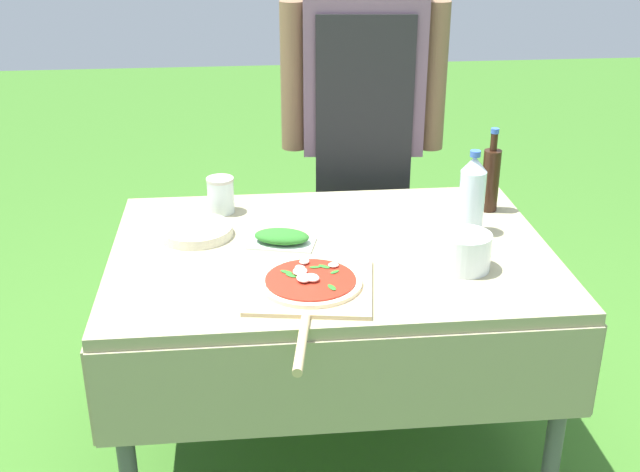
{
  "coord_description": "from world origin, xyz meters",
  "views": [
    {
      "loc": [
        -0.25,
        -2.17,
        1.76
      ],
      "look_at": [
        -0.03,
        0.0,
        0.78
      ],
      "focal_mm": 45.0,
      "sensor_mm": 36.0,
      "label": 1
    }
  ],
  "objects_px": {
    "prep_table": "(331,274)",
    "oil_bottle": "(491,178)",
    "water_bottle": "(472,194)",
    "herb_container": "(282,238)",
    "sauce_jar": "(221,197)",
    "mixing_tub": "(465,251)",
    "person_cook": "(363,112)",
    "plate_stack": "(196,231)",
    "pizza_on_peel": "(310,286)"
  },
  "relations": [
    {
      "from": "prep_table",
      "to": "plate_stack",
      "type": "relative_size",
      "value": 5.83
    },
    {
      "from": "person_cook",
      "to": "sauce_jar",
      "type": "distance_m",
      "value": 0.69
    },
    {
      "from": "pizza_on_peel",
      "to": "water_bottle",
      "type": "height_order",
      "value": "water_bottle"
    },
    {
      "from": "water_bottle",
      "to": "oil_bottle",
      "type": "bearing_deg",
      "value": 56.95
    },
    {
      "from": "plate_stack",
      "to": "oil_bottle",
      "type": "bearing_deg",
      "value": 6.97
    },
    {
      "from": "water_bottle",
      "to": "mixing_tub",
      "type": "relative_size",
      "value": 1.8
    },
    {
      "from": "pizza_on_peel",
      "to": "sauce_jar",
      "type": "xyz_separation_m",
      "value": [
        -0.25,
        0.58,
        0.04
      ]
    },
    {
      "from": "oil_bottle",
      "to": "plate_stack",
      "type": "distance_m",
      "value": 0.97
    },
    {
      "from": "mixing_tub",
      "to": "sauce_jar",
      "type": "xyz_separation_m",
      "value": [
        -0.69,
        0.49,
        -0.0
      ]
    },
    {
      "from": "oil_bottle",
      "to": "herb_container",
      "type": "bearing_deg",
      "value": -163.65
    },
    {
      "from": "prep_table",
      "to": "person_cook",
      "type": "relative_size",
      "value": 0.82
    },
    {
      "from": "person_cook",
      "to": "pizza_on_peel",
      "type": "xyz_separation_m",
      "value": [
        -0.28,
        -0.99,
        -0.2
      ]
    },
    {
      "from": "oil_bottle",
      "to": "water_bottle",
      "type": "bearing_deg",
      "value": -123.05
    },
    {
      "from": "person_cook",
      "to": "mixing_tub",
      "type": "relative_size",
      "value": 10.99
    },
    {
      "from": "water_bottle",
      "to": "herb_container",
      "type": "relative_size",
      "value": 1.21
    },
    {
      "from": "prep_table",
      "to": "sauce_jar",
      "type": "distance_m",
      "value": 0.48
    },
    {
      "from": "person_cook",
      "to": "mixing_tub",
      "type": "xyz_separation_m",
      "value": [
        0.16,
        -0.89,
        -0.16
      ]
    },
    {
      "from": "person_cook",
      "to": "pizza_on_peel",
      "type": "relative_size",
      "value": 2.69
    },
    {
      "from": "water_bottle",
      "to": "herb_container",
      "type": "bearing_deg",
      "value": -176.52
    },
    {
      "from": "pizza_on_peel",
      "to": "herb_container",
      "type": "xyz_separation_m",
      "value": [
        -0.06,
        0.31,
        0.01
      ]
    },
    {
      "from": "oil_bottle",
      "to": "sauce_jar",
      "type": "height_order",
      "value": "oil_bottle"
    },
    {
      "from": "pizza_on_peel",
      "to": "water_bottle",
      "type": "relative_size",
      "value": 2.27
    },
    {
      "from": "person_cook",
      "to": "water_bottle",
      "type": "height_order",
      "value": "person_cook"
    },
    {
      "from": "pizza_on_peel",
      "to": "plate_stack",
      "type": "bearing_deg",
      "value": 138.18
    },
    {
      "from": "prep_table",
      "to": "water_bottle",
      "type": "xyz_separation_m",
      "value": [
        0.44,
        0.08,
        0.21
      ]
    },
    {
      "from": "mixing_tub",
      "to": "plate_stack",
      "type": "relative_size",
      "value": 0.65
    },
    {
      "from": "prep_table",
      "to": "herb_container",
      "type": "distance_m",
      "value": 0.19
    },
    {
      "from": "water_bottle",
      "to": "herb_container",
      "type": "xyz_separation_m",
      "value": [
        -0.59,
        -0.04,
        -0.1
      ]
    },
    {
      "from": "pizza_on_peel",
      "to": "mixing_tub",
      "type": "distance_m",
      "value": 0.46
    },
    {
      "from": "person_cook",
      "to": "herb_container",
      "type": "height_order",
      "value": "person_cook"
    },
    {
      "from": "water_bottle",
      "to": "sauce_jar",
      "type": "xyz_separation_m",
      "value": [
        -0.78,
        0.24,
        -0.07
      ]
    },
    {
      "from": "water_bottle",
      "to": "mixing_tub",
      "type": "bearing_deg",
      "value": -108.64
    },
    {
      "from": "prep_table",
      "to": "oil_bottle",
      "type": "xyz_separation_m",
      "value": [
        0.55,
        0.25,
        0.2
      ]
    },
    {
      "from": "prep_table",
      "to": "pizza_on_peel",
      "type": "relative_size",
      "value": 2.2
    },
    {
      "from": "mixing_tub",
      "to": "water_bottle",
      "type": "bearing_deg",
      "value": 71.36
    },
    {
      "from": "prep_table",
      "to": "oil_bottle",
      "type": "height_order",
      "value": "oil_bottle"
    },
    {
      "from": "prep_table",
      "to": "mixing_tub",
      "type": "relative_size",
      "value": 8.97
    },
    {
      "from": "pizza_on_peel",
      "to": "herb_container",
      "type": "height_order",
      "value": "pizza_on_peel"
    },
    {
      "from": "person_cook",
      "to": "water_bottle",
      "type": "relative_size",
      "value": 6.11
    },
    {
      "from": "water_bottle",
      "to": "mixing_tub",
      "type": "xyz_separation_m",
      "value": [
        -0.08,
        -0.25,
        -0.07
      ]
    },
    {
      "from": "mixing_tub",
      "to": "oil_bottle",
      "type": "bearing_deg",
      "value": 65.1
    },
    {
      "from": "sauce_jar",
      "to": "person_cook",
      "type": "bearing_deg",
      "value": 37.3
    },
    {
      "from": "person_cook",
      "to": "prep_table",
      "type": "bearing_deg",
      "value": 80.1
    },
    {
      "from": "plate_stack",
      "to": "sauce_jar",
      "type": "relative_size",
      "value": 1.91
    },
    {
      "from": "herb_container",
      "to": "water_bottle",
      "type": "bearing_deg",
      "value": 3.48
    },
    {
      "from": "herb_container",
      "to": "sauce_jar",
      "type": "height_order",
      "value": "sauce_jar"
    },
    {
      "from": "mixing_tub",
      "to": "plate_stack",
      "type": "distance_m",
      "value": 0.83
    },
    {
      "from": "prep_table",
      "to": "plate_stack",
      "type": "distance_m",
      "value": 0.44
    },
    {
      "from": "plate_stack",
      "to": "person_cook",
      "type": "bearing_deg",
      "value": 44.35
    },
    {
      "from": "person_cook",
      "to": "plate_stack",
      "type": "bearing_deg",
      "value": 49.83
    }
  ]
}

